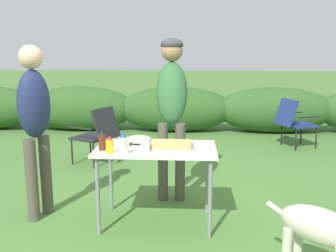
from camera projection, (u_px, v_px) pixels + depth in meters
The scene contains 15 objects.
ground_plane at pixel (157, 222), 3.58m from camera, with size 60.00×60.00×0.00m, color #477533.
shrub_hedge at pixel (175, 109), 7.66m from camera, with size 14.40×0.90×0.91m.
folding_table at pixel (156, 156), 3.45m from camera, with size 1.10×0.64×0.74m.
food_tray at pixel (171, 145), 3.42m from camera, with size 0.42×0.29×0.06m.
plate_stack at pixel (119, 144), 3.46m from camera, with size 0.20×0.20×0.04m, color white.
mixing_bowl at pixel (139, 139), 3.60m from camera, with size 0.25×0.25×0.07m, color #ADBC99.
paper_cup_stack at pixel (145, 146), 3.27m from camera, with size 0.08×0.08×0.12m, color white.
mayo_bottle at pixel (123, 144), 3.19m from camera, with size 0.07×0.07×0.19m.
bbq_sauce_bottle at pixel (102, 141), 3.34m from camera, with size 0.07×0.07×0.18m.
mustard_bottle at pixel (110, 145), 3.23m from camera, with size 0.06×0.06×0.16m.
standing_person_with_beanie at pixel (172, 97), 4.04m from camera, with size 0.36×0.50×1.75m.
standing_person_in_red_jacket at pixel (35, 116), 3.53m from camera, with size 0.36×0.41×1.67m.
dog at pixel (327, 232), 2.44m from camera, with size 0.68×0.64×0.66m.
camp_chair_green_behind_table at pixel (294, 120), 6.31m from camera, with size 0.72×0.64×0.83m.
camp_chair_near_hedge at pixel (97, 133), 5.36m from camera, with size 0.73×0.67×0.83m.
Camera 1 is at (0.32, -3.32, 1.60)m, focal length 40.00 mm.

